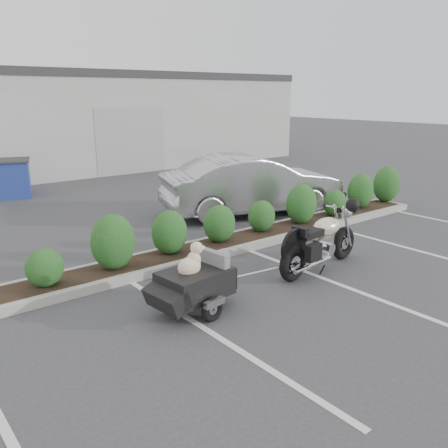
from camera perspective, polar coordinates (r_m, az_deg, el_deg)
ground at (r=7.78m, az=5.05°, el=-8.23°), size 90.00×90.00×0.00m
planter_kerb at (r=9.92m, az=0.50°, el=-2.42°), size 12.00×1.00×0.15m
motorcycle at (r=8.74m, az=11.60°, el=-2.19°), size 2.25×0.83×1.30m
pet_trailer at (r=6.98m, az=-3.59°, el=-7.03°), size 1.81×1.02×1.07m
sedan at (r=12.59m, az=3.47°, el=4.73°), size 5.04×3.06×1.57m
dumpster at (r=16.18m, az=-25.31°, el=4.96°), size 2.05×1.70×1.16m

